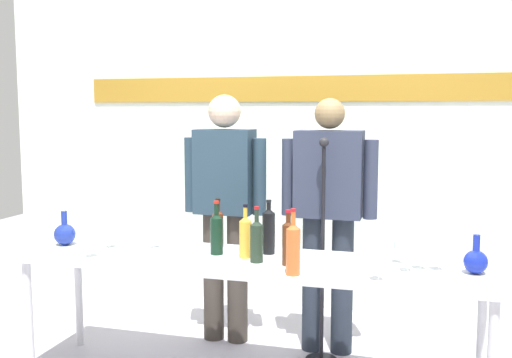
{
  "coord_description": "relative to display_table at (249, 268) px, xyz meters",
  "views": [
    {
      "loc": [
        0.93,
        -3.13,
        1.57
      ],
      "look_at": [
        0.0,
        0.15,
        1.18
      ],
      "focal_mm": 41.52,
      "sensor_mm": 36.0,
      "label": 1
    }
  ],
  "objects": [
    {
      "name": "wine_glass_left_2",
      "position": [
        -0.89,
        0.01,
        0.16
      ],
      "size": [
        0.06,
        0.06,
        0.15
      ],
      "color": "white",
      "rests_on": "display_table"
    },
    {
      "name": "wine_bottle_1",
      "position": [
        0.31,
        -0.26,
        0.2
      ],
      "size": [
        0.07,
        0.07,
        0.34
      ],
      "color": "#D36129",
      "rests_on": "display_table"
    },
    {
      "name": "back_wall",
      "position": [
        0.0,
        1.52,
        0.81
      ],
      "size": [
        5.22,
        0.11,
        3.0
      ],
      "color": "white",
      "rests_on": "ground"
    },
    {
      "name": "presenter_left",
      "position": [
        -0.35,
        0.62,
        0.27
      ],
      "size": [
        0.58,
        0.22,
        1.69
      ],
      "color": "#3B342E",
      "rests_on": "ground"
    },
    {
      "name": "wine_bottle_5",
      "position": [
        -0.02,
        0.02,
        0.18
      ],
      "size": [
        0.07,
        0.07,
        0.31
      ],
      "color": "gold",
      "rests_on": "display_table"
    },
    {
      "name": "wine_bottle_4",
      "position": [
        0.06,
        -0.07,
        0.18
      ],
      "size": [
        0.07,
        0.07,
        0.31
      ],
      "color": "#1F2F22",
      "rests_on": "display_table"
    },
    {
      "name": "wine_bottle_0",
      "position": [
        -0.21,
        0.05,
        0.19
      ],
      "size": [
        0.07,
        0.07,
        0.31
      ],
      "color": "black",
      "rests_on": "display_table"
    },
    {
      "name": "wine_glass_right_4",
      "position": [
        0.87,
        -0.05,
        0.17
      ],
      "size": [
        0.06,
        0.06,
        0.16
      ],
      "color": "white",
      "rests_on": "display_table"
    },
    {
      "name": "wine_bottle_3",
      "position": [
        -0.26,
        0.23,
        0.18
      ],
      "size": [
        0.07,
        0.07,
        0.3
      ],
      "color": "#542512",
      "rests_on": "display_table"
    },
    {
      "name": "wine_glass_right_3",
      "position": [
        0.94,
        0.02,
        0.16
      ],
      "size": [
        0.07,
        0.07,
        0.14
      ],
      "color": "white",
      "rests_on": "display_table"
    },
    {
      "name": "wine_glass_right_1",
      "position": [
        0.82,
        0.11,
        0.16
      ],
      "size": [
        0.06,
        0.06,
        0.14
      ],
      "color": "white",
      "rests_on": "display_table"
    },
    {
      "name": "decanter_blue_left",
      "position": [
        -1.2,
        0.01,
        0.13
      ],
      "size": [
        0.13,
        0.13,
        0.21
      ],
      "color": "navy",
      "rests_on": "display_table"
    },
    {
      "name": "wine_glass_left_1",
      "position": [
        -0.62,
        0.08,
        0.16
      ],
      "size": [
        0.06,
        0.06,
        0.15
      ],
      "color": "white",
      "rests_on": "display_table"
    },
    {
      "name": "wine_glass_left_0",
      "position": [
        -0.88,
        -0.23,
        0.16
      ],
      "size": [
        0.07,
        0.07,
        0.14
      ],
      "color": "white",
      "rests_on": "display_table"
    },
    {
      "name": "wine_glass_right_0",
      "position": [
        1.03,
        0.02,
        0.17
      ],
      "size": [
        0.07,
        0.07,
        0.16
      ],
      "color": "white",
      "rests_on": "display_table"
    },
    {
      "name": "presenter_right",
      "position": [
        0.35,
        0.62,
        0.26
      ],
      "size": [
        0.62,
        0.22,
        1.66
      ],
      "color": "#252D3A",
      "rests_on": "ground"
    },
    {
      "name": "wine_glass_right_2",
      "position": [
        0.74,
        -0.26,
        0.17
      ],
      "size": [
        0.07,
        0.07,
        0.15
      ],
      "color": "white",
      "rests_on": "display_table"
    },
    {
      "name": "microphone_stand",
      "position": [
        0.35,
        0.43,
        -0.23
      ],
      "size": [
        0.2,
        0.2,
        1.42
      ],
      "color": "black",
      "rests_on": "ground"
    },
    {
      "name": "wine_bottle_6",
      "position": [
        0.25,
        -0.08,
        0.19
      ],
      "size": [
        0.06,
        0.06,
        0.3
      ],
      "color": "#4D2410",
      "rests_on": "display_table"
    },
    {
      "name": "display_table",
      "position": [
        0.0,
        0.0,
        0.0
      ],
      "size": [
        2.67,
        0.62,
        0.75
      ],
      "color": "silver",
      "rests_on": "ground"
    },
    {
      "name": "wine_bottle_2",
      "position": [
        0.08,
        0.14,
        0.2
      ],
      "size": [
        0.07,
        0.07,
        0.32
      ],
      "color": "black",
      "rests_on": "display_table"
    },
    {
      "name": "decanter_blue_right",
      "position": [
        1.2,
        0.01,
        0.12
      ],
      "size": [
        0.12,
        0.12,
        0.2
      ],
      "color": "#1729A3",
      "rests_on": "display_table"
    }
  ]
}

